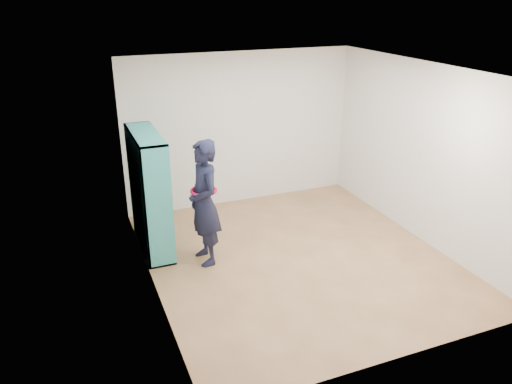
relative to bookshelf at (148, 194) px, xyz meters
name	(u,v)px	position (x,y,z in m)	size (l,w,h in m)	color
floor	(297,258)	(1.83, -1.09, -0.83)	(4.50, 4.50, 0.00)	brown
ceiling	(303,71)	(1.83, -1.09, 1.77)	(4.50, 4.50, 0.00)	white
wall_left	(147,193)	(-0.17, -1.09, 0.47)	(0.02, 4.50, 2.60)	white
wall_right	(423,154)	(3.83, -1.09, 0.47)	(0.02, 4.50, 2.60)	white
wall_back	(240,129)	(1.83, 1.16, 0.47)	(4.00, 0.02, 2.60)	white
wall_front	(408,248)	(1.83, -3.34, 0.47)	(4.00, 0.02, 2.60)	white
bookshelf	(148,194)	(0.00, 0.00, 0.00)	(0.38, 1.29, 1.72)	teal
person	(204,203)	(0.63, -0.68, 0.04)	(0.46, 0.66, 1.74)	black
smartphone	(192,195)	(0.49, -0.61, 0.15)	(0.01, 0.09, 0.12)	silver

